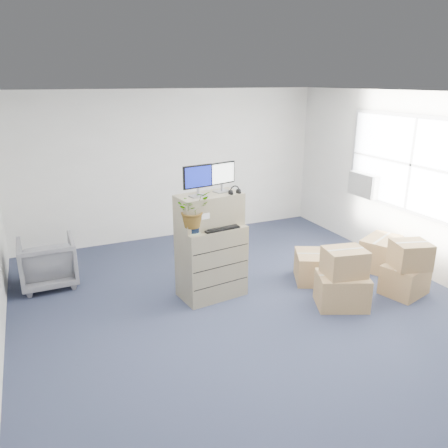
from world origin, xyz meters
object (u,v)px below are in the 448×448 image
at_px(filing_cabinet_lower, 211,261).
at_px(office_chair, 48,260).
at_px(water_bottle, 217,216).
at_px(monitor_left, 198,179).
at_px(monitor_right, 222,175).
at_px(potted_plant, 193,214).
at_px(keyboard, 220,228).

relative_size(filing_cabinet_lower, office_chair, 1.30).
height_order(filing_cabinet_lower, office_chair, filing_cabinet_lower).
bearing_deg(water_bottle, monitor_left, -169.60).
relative_size(monitor_right, potted_plant, 0.70).
relative_size(filing_cabinet_lower, monitor_left, 2.44).
height_order(monitor_right, water_bottle, monitor_right).
xyz_separation_m(monitor_right, office_chair, (-2.31, 1.20, -1.31)).
bearing_deg(keyboard, monitor_right, 54.65).
bearing_deg(filing_cabinet_lower, water_bottle, 16.39).
bearing_deg(keyboard, office_chair, 140.78).
xyz_separation_m(keyboard, water_bottle, (0.04, 0.19, 0.10)).
distance_m(monitor_right, keyboard, 0.72).
bearing_deg(keyboard, filing_cabinet_lower, 110.98).
bearing_deg(potted_plant, keyboard, 0.87).
distance_m(potted_plant, office_chair, 2.47).
relative_size(monitor_right, keyboard, 0.82).
height_order(potted_plant, office_chair, potted_plant).
xyz_separation_m(keyboard, office_chair, (-2.18, 1.44, -0.65)).
height_order(keyboard, office_chair, keyboard).
xyz_separation_m(monitor_left, monitor_right, (0.39, 0.10, -0.01)).
relative_size(water_bottle, office_chair, 0.29).
height_order(monitor_left, keyboard, monitor_left).
relative_size(keyboard, office_chair, 0.63).
relative_size(monitor_left, water_bottle, 1.83).
relative_size(monitor_right, office_chair, 0.51).
xyz_separation_m(water_bottle, potted_plant, (-0.43, -0.20, 0.14)).
height_order(monitor_left, monitor_right, monitor_left).
relative_size(monitor_left, monitor_right, 1.04).
height_order(water_bottle, office_chair, water_bottle).
bearing_deg(filing_cabinet_lower, monitor_right, 17.16).
distance_m(filing_cabinet_lower, monitor_right, 1.22).
distance_m(monitor_left, office_chair, 2.67).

